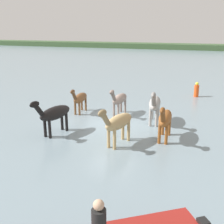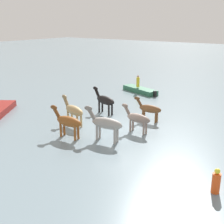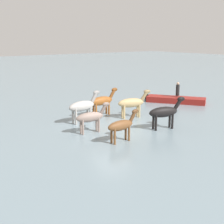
{
  "view_description": "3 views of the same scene",
  "coord_description": "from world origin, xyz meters",
  "px_view_note": "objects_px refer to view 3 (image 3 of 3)",
  "views": [
    {
      "loc": [
        4.8,
        -13.88,
        5.2
      ],
      "look_at": [
        0.32,
        -0.94,
        1.0
      ],
      "focal_mm": 44.98,
      "sensor_mm": 36.0,
      "label": 1
    },
    {
      "loc": [
        15.55,
        10.68,
        7.07
      ],
      "look_at": [
        -0.09,
        -0.23,
        1.05
      ],
      "focal_mm": 47.05,
      "sensor_mm": 36.0,
      "label": 2
    },
    {
      "loc": [
        -15.55,
        11.62,
        5.67
      ],
      "look_at": [
        0.22,
        -0.11,
        0.95
      ],
      "focal_mm": 50.62,
      "sensor_mm": 36.0,
      "label": 3
    }
  ],
  "objects_px": {
    "horse_lead": "(91,117)",
    "horse_rear_stallion": "(102,101)",
    "horse_pinto_flank": "(165,112)",
    "boat_tender_starboard": "(176,101)",
    "horse_dun_straggler": "(132,103)",
    "person_watcher_seated": "(178,89)",
    "horse_chestnut_trailing": "(122,125)",
    "horse_mid_herd": "(83,106)"
  },
  "relations": [
    {
      "from": "horse_lead",
      "to": "horse_dun_straggler",
      "type": "bearing_deg",
      "value": 22.74
    },
    {
      "from": "horse_lead",
      "to": "horse_rear_stallion",
      "type": "height_order",
      "value": "horse_rear_stallion"
    },
    {
      "from": "horse_rear_stallion",
      "to": "person_watcher_seated",
      "type": "bearing_deg",
      "value": -2.68
    },
    {
      "from": "horse_pinto_flank",
      "to": "horse_mid_herd",
      "type": "relative_size",
      "value": 0.96
    },
    {
      "from": "horse_chestnut_trailing",
      "to": "boat_tender_starboard",
      "type": "bearing_deg",
      "value": 25.58
    },
    {
      "from": "horse_pinto_flank",
      "to": "horse_lead",
      "type": "bearing_deg",
      "value": 168.08
    },
    {
      "from": "horse_rear_stallion",
      "to": "horse_mid_herd",
      "type": "bearing_deg",
      "value": -159.22
    },
    {
      "from": "horse_mid_herd",
      "to": "boat_tender_starboard",
      "type": "distance_m",
      "value": 10.01
    },
    {
      "from": "horse_chestnut_trailing",
      "to": "horse_mid_herd",
      "type": "bearing_deg",
      "value": 82.58
    },
    {
      "from": "horse_lead",
      "to": "horse_pinto_flank",
      "type": "distance_m",
      "value": 4.61
    },
    {
      "from": "horse_dun_straggler",
      "to": "boat_tender_starboard",
      "type": "height_order",
      "value": "horse_dun_straggler"
    },
    {
      "from": "person_watcher_seated",
      "to": "horse_dun_straggler",
      "type": "bearing_deg",
      "value": 104.63
    },
    {
      "from": "horse_rear_stallion",
      "to": "horse_chestnut_trailing",
      "type": "height_order",
      "value": "horse_rear_stallion"
    },
    {
      "from": "horse_mid_herd",
      "to": "horse_lead",
      "type": "bearing_deg",
      "value": -116.59
    },
    {
      "from": "horse_pinto_flank",
      "to": "horse_chestnut_trailing",
      "type": "distance_m",
      "value": 3.73
    },
    {
      "from": "horse_rear_stallion",
      "to": "boat_tender_starboard",
      "type": "bearing_deg",
      "value": -2.85
    },
    {
      "from": "horse_rear_stallion",
      "to": "horse_chestnut_trailing",
      "type": "xyz_separation_m",
      "value": [
        -5.64,
        2.66,
        -0.12
      ]
    },
    {
      "from": "horse_lead",
      "to": "horse_rear_stallion",
      "type": "relative_size",
      "value": 0.92
    },
    {
      "from": "horse_lead",
      "to": "person_watcher_seated",
      "type": "height_order",
      "value": "person_watcher_seated"
    },
    {
      "from": "horse_dun_straggler",
      "to": "person_watcher_seated",
      "type": "height_order",
      "value": "horse_dun_straggler"
    },
    {
      "from": "horse_chestnut_trailing",
      "to": "horse_dun_straggler",
      "type": "relative_size",
      "value": 0.87
    },
    {
      "from": "horse_lead",
      "to": "person_watcher_seated",
      "type": "relative_size",
      "value": 1.92
    },
    {
      "from": "horse_lead",
      "to": "horse_dun_straggler",
      "type": "relative_size",
      "value": 0.91
    },
    {
      "from": "horse_rear_stallion",
      "to": "horse_dun_straggler",
      "type": "relative_size",
      "value": 0.98
    },
    {
      "from": "horse_lead",
      "to": "horse_chestnut_trailing",
      "type": "distance_m",
      "value": 2.45
    },
    {
      "from": "horse_pinto_flank",
      "to": "boat_tender_starboard",
      "type": "xyz_separation_m",
      "value": [
        5.09,
        -6.66,
        -0.91
      ]
    },
    {
      "from": "boat_tender_starboard",
      "to": "horse_mid_herd",
      "type": "bearing_deg",
      "value": -119.95
    },
    {
      "from": "horse_dun_straggler",
      "to": "boat_tender_starboard",
      "type": "distance_m",
      "value": 6.74
    },
    {
      "from": "horse_rear_stallion",
      "to": "horse_chestnut_trailing",
      "type": "relative_size",
      "value": 1.13
    },
    {
      "from": "horse_lead",
      "to": "horse_rear_stallion",
      "type": "bearing_deg",
      "value": 52.14
    },
    {
      "from": "horse_dun_straggler",
      "to": "boat_tender_starboard",
      "type": "bearing_deg",
      "value": 30.32
    },
    {
      "from": "horse_pinto_flank",
      "to": "horse_dun_straggler",
      "type": "relative_size",
      "value": 1.01
    },
    {
      "from": "boat_tender_starboard",
      "to": "person_watcher_seated",
      "type": "distance_m",
      "value": 1.0
    },
    {
      "from": "horse_chestnut_trailing",
      "to": "person_watcher_seated",
      "type": "distance_m",
      "value": 11.93
    },
    {
      "from": "horse_chestnut_trailing",
      "to": "boat_tender_starboard",
      "type": "distance_m",
      "value": 11.74
    },
    {
      "from": "boat_tender_starboard",
      "to": "person_watcher_seated",
      "type": "bearing_deg",
      "value": 60.59
    },
    {
      "from": "horse_mid_herd",
      "to": "horse_pinto_flank",
      "type": "bearing_deg",
      "value": -59.39
    },
    {
      "from": "horse_mid_herd",
      "to": "horse_dun_straggler",
      "type": "height_order",
      "value": "horse_mid_herd"
    },
    {
      "from": "horse_chestnut_trailing",
      "to": "person_watcher_seated",
      "type": "relative_size",
      "value": 1.83
    },
    {
      "from": "horse_pinto_flank",
      "to": "horse_rear_stallion",
      "type": "distance_m",
      "value": 5.38
    },
    {
      "from": "horse_mid_herd",
      "to": "horse_rear_stallion",
      "type": "xyz_separation_m",
      "value": [
        0.91,
        -2.22,
        -0.07
      ]
    },
    {
      "from": "horse_lead",
      "to": "boat_tender_starboard",
      "type": "distance_m",
      "value": 11.24
    }
  ]
}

